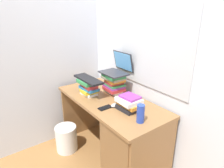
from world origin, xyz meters
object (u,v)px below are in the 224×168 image
object	(u,v)px
book_stack_tall	(114,83)
wastebasket	(66,138)
book_stack_side	(129,103)
keyboard	(88,79)
mug	(91,83)
laptop	(118,68)
book_stack_keyboard_riser	(88,87)
computer_mouse	(116,105)
cell_phone	(105,108)
water_bottle	(141,114)
desk	(128,142)

from	to	relation	value
book_stack_tall	wastebasket	xyz separation A→B (m)	(-0.29, -0.50, -0.70)
book_stack_side	keyboard	bearing A→B (deg)	-165.67
mug	laptop	bearing A→B (deg)	29.91
book_stack_keyboard_riser	computer_mouse	bearing A→B (deg)	8.99
cell_phone	book_stack_keyboard_riser	bearing A→B (deg)	173.94
laptop	book_stack_tall	bearing A→B (deg)	-86.96
laptop	keyboard	size ratio (longest dim) A/B	0.74
water_bottle	cell_phone	xyz separation A→B (m)	(-0.38, -0.10, -0.08)
mug	water_bottle	bearing A→B (deg)	-4.65
book_stack_side	computer_mouse	size ratio (longest dim) A/B	2.22
laptop	keyboard	bearing A→B (deg)	-110.40
book_stack_keyboard_riser	water_bottle	xyz separation A→B (m)	(0.76, 0.06, -0.01)
water_bottle	wastebasket	world-z (taller)	water_bottle
laptop	water_bottle	xyz separation A→B (m)	(0.64, -0.25, -0.20)
book_stack_side	water_bottle	size ratio (longest dim) A/B	1.44
book_stack_side	laptop	xyz separation A→B (m)	(-0.41, 0.18, 0.22)
book_stack_tall	cell_phone	size ratio (longest dim) A/B	1.87
mug	water_bottle	size ratio (longest dim) A/B	0.74
book_stack_keyboard_riser	book_stack_side	distance (m)	0.54
mug	desk	bearing A→B (deg)	-3.33
book_stack_tall	cell_phone	bearing A→B (deg)	-49.24
desk	cell_phone	world-z (taller)	cell_phone
desk	keyboard	world-z (taller)	keyboard
desk	cell_phone	distance (m)	0.42
keyboard	water_bottle	distance (m)	0.77
book_stack_keyboard_riser	keyboard	xyz separation A→B (m)	(-0.00, 0.00, 0.09)
water_bottle	wastebasket	size ratio (longest dim) A/B	0.51
mug	cell_phone	distance (m)	0.59
water_bottle	cell_phone	bearing A→B (deg)	-165.75
keyboard	desk	bearing A→B (deg)	8.88
desk	computer_mouse	distance (m)	0.39
water_bottle	cell_phone	world-z (taller)	water_bottle
book_stack_tall	computer_mouse	distance (m)	0.37
laptop	cell_phone	size ratio (longest dim) A/B	2.28
computer_mouse	book_stack_tall	bearing A→B (deg)	145.89
book_stack_keyboard_riser	cell_phone	distance (m)	0.39
desk	mug	size ratio (longest dim) A/B	11.12
wastebasket	laptop	bearing A→B (deg)	62.63
book_stack_tall	keyboard	bearing A→B (deg)	-114.74
book_stack_tall	wastebasket	distance (m)	0.91
book_stack_side	wastebasket	distance (m)	1.03
computer_mouse	wastebasket	world-z (taller)	computer_mouse
cell_phone	wastebasket	xyz separation A→B (m)	(-0.55, -0.21, -0.59)
book_stack_side	water_bottle	xyz separation A→B (m)	(0.23, -0.07, 0.01)
desk	book_stack_side	distance (m)	0.41
laptop	wastebasket	xyz separation A→B (m)	(-0.29, -0.56, -0.87)
book_stack_tall	laptop	size ratio (longest dim) A/B	0.82
laptop	cell_phone	world-z (taller)	laptop
laptop	water_bottle	world-z (taller)	laptop
computer_mouse	mug	xyz separation A→B (m)	(-0.60, 0.07, 0.03)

